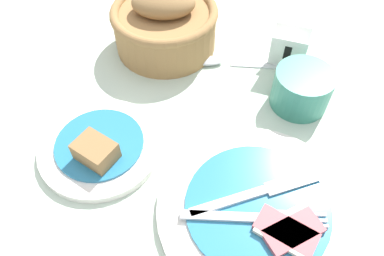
{
  "coord_description": "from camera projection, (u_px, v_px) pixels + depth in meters",
  "views": [
    {
      "loc": [
        0.08,
        -0.23,
        0.46
      ],
      "look_at": [
        -0.03,
        0.1,
        0.02
      ],
      "focal_mm": 35.0,
      "sensor_mm": 36.0,
      "label": 1
    }
  ],
  "objects": [
    {
      "name": "ground_plane",
      "position": [
        190.0,
        196.0,
        0.51
      ],
      "size": [
        3.0,
        3.0,
        0.0
      ],
      "primitive_type": "plane",
      "color": "#B7CCB7"
    },
    {
      "name": "bread_plate",
      "position": [
        100.0,
        147.0,
        0.55
      ],
      "size": [
        0.18,
        0.18,
        0.05
      ],
      "color": "silver",
      "rests_on": "ground_plane"
    },
    {
      "name": "breakfast_plate",
      "position": [
        258.0,
        210.0,
        0.49
      ],
      "size": [
        0.26,
        0.26,
        0.02
      ],
      "color": "silver",
      "rests_on": "ground_plane"
    },
    {
      "name": "number_card",
      "position": [
        288.0,
        50.0,
        0.64
      ],
      "size": [
        0.06,
        0.05,
        0.07
      ],
      "rotation": [
        0.0,
        0.0,
        -0.0
      ],
      "color": "white",
      "rests_on": "ground_plane"
    },
    {
      "name": "sugar_cup",
      "position": [
        302.0,
        88.0,
        0.59
      ],
      "size": [
        0.09,
        0.09,
        0.06
      ],
      "color": "#337F6B",
      "rests_on": "ground_plane"
    },
    {
      "name": "teaspoon_by_saucer",
      "position": [
        218.0,
        62.0,
        0.67
      ],
      "size": [
        0.19,
        0.07,
        0.01
      ],
      "rotation": [
        0.0,
        0.0,
        3.39
      ],
      "color": "silver",
      "rests_on": "ground_plane"
    },
    {
      "name": "bread_basket",
      "position": [
        165.0,
        24.0,
        0.67
      ],
      "size": [
        0.19,
        0.19,
        0.11
      ],
      "color": "olive",
      "rests_on": "ground_plane"
    }
  ]
}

